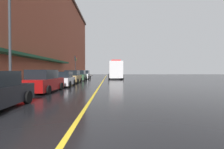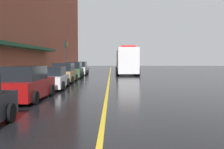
% 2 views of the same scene
% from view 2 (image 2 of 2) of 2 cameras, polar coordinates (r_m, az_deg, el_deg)
% --- Properties ---
extents(ground_plane, '(112.00, 112.00, 0.00)m').
position_cam_2_polar(ground_plane, '(28.50, -0.52, -0.85)').
color(ground_plane, black).
extents(sidewalk_left, '(2.40, 70.00, 0.15)m').
position_cam_2_polar(sidewalk_left, '(29.22, -12.77, -0.68)').
color(sidewalk_left, gray).
rests_on(sidewalk_left, ground).
extents(lane_center_stripe, '(0.16, 70.00, 0.01)m').
position_cam_2_polar(lane_center_stripe, '(28.50, -0.52, -0.84)').
color(lane_center_stripe, gold).
rests_on(lane_center_stripe, ground).
extents(parked_car_1, '(2.12, 4.59, 1.73)m').
position_cam_2_polar(parked_car_1, '(13.93, -18.13, -2.04)').
color(parked_car_1, maroon).
rests_on(parked_car_1, ground).
extents(parked_car_2, '(2.17, 4.32, 1.57)m').
position_cam_2_polar(parked_car_2, '(18.80, -12.83, -0.81)').
color(parked_car_2, silver).
rests_on(parked_car_2, ground).
extents(parked_car_3, '(2.03, 4.15, 1.74)m').
position_cam_2_polar(parked_car_3, '(23.85, -10.32, 0.24)').
color(parked_car_3, '#A5844C').
rests_on(parked_car_3, ground).
extents(parked_car_4, '(2.13, 4.66, 1.77)m').
position_cam_2_polar(parked_car_4, '(29.57, -8.26, 0.87)').
color(parked_car_4, '#2D5133').
rests_on(parked_car_4, ground).
extents(parked_car_5, '(1.96, 4.36, 1.77)m').
position_cam_2_polar(parked_car_5, '(35.45, -6.84, 1.29)').
color(parked_car_5, silver).
rests_on(parked_car_5, ground).
extents(box_truck, '(2.96, 8.24, 3.80)m').
position_cam_2_polar(box_truck, '(35.59, 3.34, 2.89)').
color(box_truck, silver).
rests_on(box_truck, ground).
extents(parking_meter_0, '(0.14, 0.18, 1.33)m').
position_cam_2_polar(parking_meter_0, '(34.07, -9.46, 1.57)').
color(parking_meter_0, '#4C4C51').
rests_on(parking_meter_0, sidewalk_left).
extents(parking_meter_1, '(0.14, 0.18, 1.33)m').
position_cam_2_polar(parking_meter_1, '(20.96, -15.56, 0.43)').
color(parking_meter_1, '#4C4C51').
rests_on(parking_meter_1, sidewalk_left).
extents(parking_meter_2, '(0.14, 0.18, 1.33)m').
position_cam_2_polar(parking_meter_2, '(17.40, -18.86, -0.19)').
color(parking_meter_2, '#4C4C51').
rests_on(parking_meter_2, sidewalk_left).
extents(traffic_light_near, '(0.38, 0.36, 4.30)m').
position_cam_2_polar(traffic_light_near, '(32.26, -9.93, 5.20)').
color(traffic_light_near, '#232326').
rests_on(traffic_light_near, sidewalk_left).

